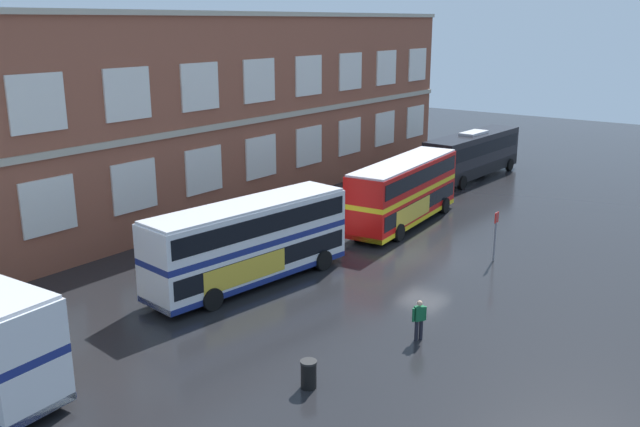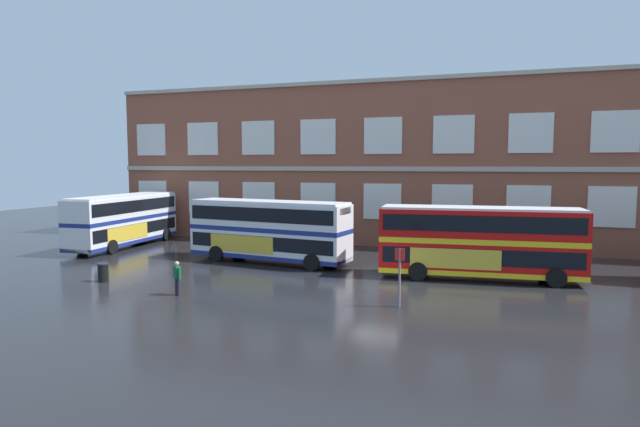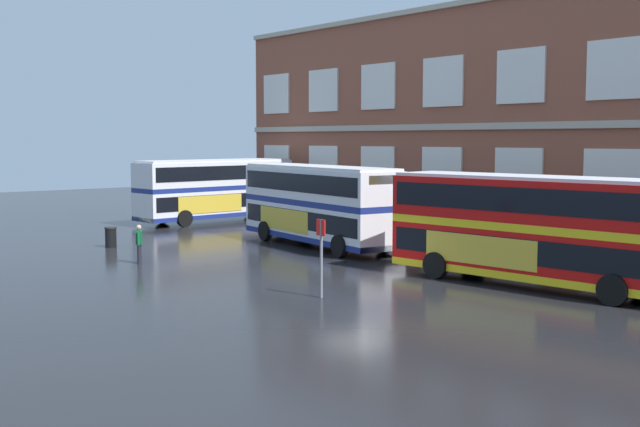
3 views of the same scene
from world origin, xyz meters
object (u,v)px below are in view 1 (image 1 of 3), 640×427
(double_decker_far, at_px, (404,191))
(touring_coach, at_px, (472,155))
(double_decker_middle, at_px, (249,242))
(bus_stand_flag, at_px, (495,232))
(station_litter_bin, at_px, (309,374))
(waiting_passenger, at_px, (419,318))

(double_decker_far, distance_m, touring_coach, 15.17)
(double_decker_middle, height_order, touring_coach, double_decker_middle)
(touring_coach, height_order, bus_stand_flag, touring_coach)
(station_litter_bin, bearing_deg, waiting_passenger, -12.61)
(waiting_passenger, distance_m, bus_stand_flag, 10.89)
(touring_coach, height_order, waiting_passenger, touring_coach)
(double_decker_middle, relative_size, station_litter_bin, 10.91)
(double_decker_middle, xyz_separation_m, bus_stand_flag, (10.23, -8.26, -0.51))
(double_decker_far, bearing_deg, double_decker_middle, 176.32)
(double_decker_middle, bearing_deg, double_decker_far, -3.68)
(double_decker_middle, height_order, bus_stand_flag, double_decker_middle)
(touring_coach, relative_size, station_litter_bin, 11.73)
(double_decker_middle, height_order, double_decker_far, same)
(touring_coach, xyz_separation_m, waiting_passenger, (-28.90, -11.03, -0.98))
(double_decker_middle, distance_m, waiting_passenger, 9.74)
(double_decker_middle, xyz_separation_m, touring_coach, (28.35, 1.39, -0.24))
(touring_coach, bearing_deg, waiting_passenger, -159.11)
(double_decker_middle, height_order, station_litter_bin, double_decker_middle)
(double_decker_far, bearing_deg, bus_stand_flag, -112.81)
(double_decker_middle, xyz_separation_m, waiting_passenger, (-0.55, -9.65, -1.22))
(bus_stand_flag, bearing_deg, double_decker_far, 67.19)
(station_litter_bin, bearing_deg, double_decker_middle, 53.61)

